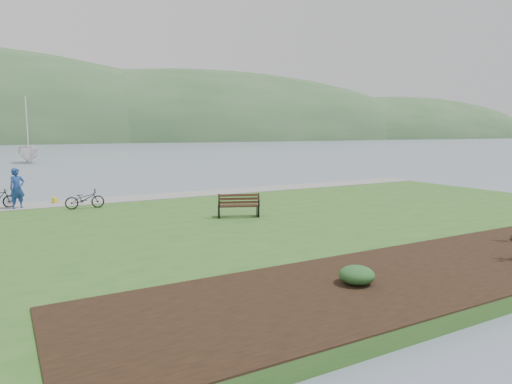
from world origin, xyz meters
TOP-DOWN VIEW (x-y plane):
  - ground at (0.00, 0.00)m, footprint 600.00×600.00m
  - lawn at (0.00, -2.00)m, footprint 34.00×20.00m
  - shoreline_path at (0.00, 6.90)m, footprint 34.00×2.20m
  - garden_bed at (3.00, -9.80)m, footprint 24.00×4.40m
  - far_hillside at (20.00, 170.00)m, footprint 580.00×80.00m
  - park_bench at (-0.68, -0.74)m, footprint 1.86×1.29m
  - person at (-8.73, 6.25)m, footprint 0.98×0.84m
  - bicycle_a at (-5.98, 4.79)m, footprint 0.66×1.78m
  - sailboat at (-6.06, 47.69)m, footprint 11.08×11.25m
  - pannier at (-7.05, 7.20)m, footprint 0.26×0.32m
  - shrub_0 at (-2.17, -9.75)m, footprint 0.85×0.85m

SIDE VIEW (x-z plane):
  - ground at x=0.00m, z-range 0.00..0.00m
  - far_hillside at x=20.00m, z-range -19.00..19.00m
  - sailboat at x=-6.06m, z-range -13.47..13.47m
  - lawn at x=0.00m, z-range 0.00..0.40m
  - shoreline_path at x=0.00m, z-range 0.40..0.43m
  - garden_bed at x=3.00m, z-range 0.40..0.44m
  - pannier at x=-7.05m, z-range 0.40..0.70m
  - shrub_0 at x=-2.17m, z-range 0.44..0.86m
  - bicycle_a at x=-5.98m, z-range 0.40..1.32m
  - park_bench at x=-0.68m, z-range 0.40..1.47m
  - person at x=-8.73m, z-range 0.40..2.66m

